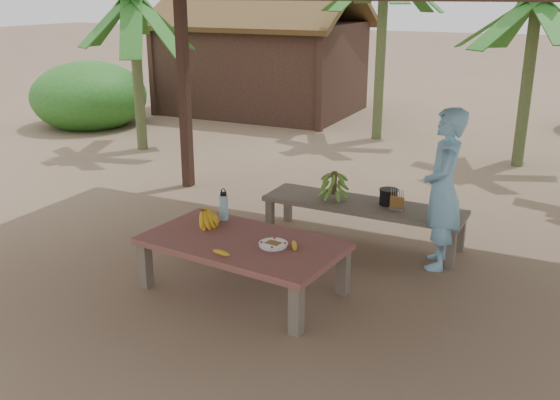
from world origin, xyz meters
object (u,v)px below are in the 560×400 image
at_px(bench, 363,208).
at_px(water_flask, 224,206).
at_px(plate, 273,244).
at_px(ripe_banana_bunch, 203,217).
at_px(cooking_pot, 389,197).
at_px(work_table, 243,247).
at_px(woman, 443,189).

distance_m(bench, water_flask, 1.61).
height_order(plate, water_flask, water_flask).
xyz_separation_m(ripe_banana_bunch, cooking_pot, (1.40, 1.53, -0.06)).
relative_size(ripe_banana_bunch, cooking_pot, 1.52).
bearing_deg(water_flask, bench, 49.42).
bearing_deg(bench, work_table, -109.29).
xyz_separation_m(work_table, plate, (0.32, -0.01, 0.08)).
height_order(cooking_pot, woman, woman).
bearing_deg(plate, ripe_banana_bunch, 168.50).
bearing_deg(plate, work_table, 179.02).
bearing_deg(work_table, ripe_banana_bunch, 168.77).
distance_m(plate, cooking_pot, 1.79).
xyz_separation_m(plate, water_flask, (-0.75, 0.41, 0.12)).
bearing_deg(work_table, bench, 75.58).
distance_m(bench, plate, 1.65).
height_order(work_table, bench, work_table).
bearing_deg(woman, work_table, -58.71).
height_order(work_table, cooking_pot, cooking_pot).
bearing_deg(ripe_banana_bunch, cooking_pot, 47.62).
bearing_deg(bench, water_flask, -129.20).
xyz_separation_m(bench, cooking_pot, (0.26, 0.08, 0.14)).
distance_m(cooking_pot, woman, 0.77).
height_order(plate, cooking_pot, cooking_pot).
height_order(bench, woman, woman).
xyz_separation_m(plate, cooking_pot, (0.55, 1.70, 0.02)).
relative_size(ripe_banana_bunch, plate, 1.15).
relative_size(work_table, plate, 7.33).
height_order(bench, ripe_banana_bunch, ripe_banana_bunch).
bearing_deg(plate, cooking_pot, 72.02).
bearing_deg(ripe_banana_bunch, work_table, -17.48).
relative_size(work_table, cooking_pot, 9.67).
bearing_deg(bench, ripe_banana_bunch, -126.76).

